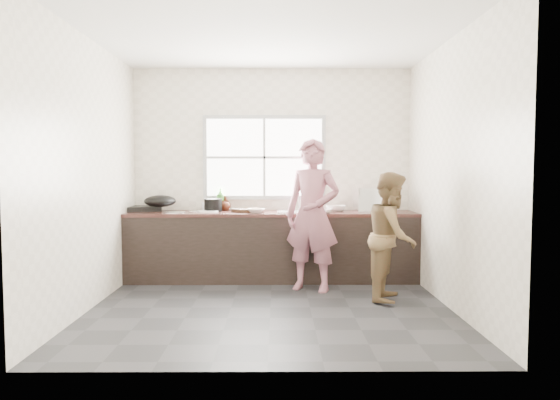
{
  "coord_description": "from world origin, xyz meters",
  "views": [
    {
      "loc": [
        0.07,
        -4.96,
        1.4
      ],
      "look_at": [
        0.1,
        0.65,
        1.05
      ],
      "focal_mm": 32.0,
      "sensor_mm": 36.0,
      "label": 1
    }
  ],
  "objects_px": {
    "dish_rack": "(371,200)",
    "cutting_board": "(248,210)",
    "bowl_held": "(325,211)",
    "bottle_brown_tall": "(225,204)",
    "pot_lid_right": "(197,211)",
    "person_side": "(392,236)",
    "pot_lid_left": "(175,212)",
    "wok": "(160,201)",
    "bottle_green": "(220,199)",
    "bowl_mince": "(256,211)",
    "black_pot": "(213,205)",
    "burner": "(144,208)",
    "plate_food": "(208,211)",
    "glass_jar": "(205,206)",
    "bowl_crabs": "(336,209)",
    "woman": "(312,220)",
    "bottle_brown_short": "(226,204)"
  },
  "relations": [
    {
      "from": "bowl_mince",
      "to": "bowl_held",
      "type": "xyz_separation_m",
      "value": [
        0.84,
        -0.09,
        0.01
      ]
    },
    {
      "from": "person_side",
      "to": "bottle_green",
      "type": "relative_size",
      "value": 4.6
    },
    {
      "from": "plate_food",
      "to": "bottle_brown_short",
      "type": "distance_m",
      "value": 0.33
    },
    {
      "from": "bowl_mince",
      "to": "glass_jar",
      "type": "xyz_separation_m",
      "value": [
        -0.69,
        0.35,
        0.03
      ]
    },
    {
      "from": "bowl_mince",
      "to": "bottle_green",
      "type": "relative_size",
      "value": 0.72
    },
    {
      "from": "woman",
      "to": "person_side",
      "type": "bearing_deg",
      "value": -4.4
    },
    {
      "from": "wok",
      "to": "dish_rack",
      "type": "xyz_separation_m",
      "value": [
        2.67,
        -0.01,
        0.02
      ]
    },
    {
      "from": "woman",
      "to": "bottle_green",
      "type": "relative_size",
      "value": 5.48
    },
    {
      "from": "bowl_held",
      "to": "bottle_brown_tall",
      "type": "relative_size",
      "value": 1.2
    },
    {
      "from": "bottle_brown_short",
      "to": "burner",
      "type": "distance_m",
      "value": 1.05
    },
    {
      "from": "person_side",
      "to": "pot_lid_left",
      "type": "relative_size",
      "value": 5.18
    },
    {
      "from": "bottle_brown_tall",
      "to": "pot_lid_right",
      "type": "distance_m",
      "value": 0.4
    },
    {
      "from": "bowl_mince",
      "to": "pot_lid_left",
      "type": "height_order",
      "value": "bowl_mince"
    },
    {
      "from": "bottle_green",
      "to": "wok",
      "type": "distance_m",
      "value": 0.76
    },
    {
      "from": "bowl_held",
      "to": "bottle_green",
      "type": "relative_size",
      "value": 0.72
    },
    {
      "from": "person_side",
      "to": "bottle_brown_tall",
      "type": "relative_size",
      "value": 7.66
    },
    {
      "from": "bowl_crabs",
      "to": "pot_lid_right",
      "type": "height_order",
      "value": "bowl_crabs"
    },
    {
      "from": "person_side",
      "to": "bottle_brown_short",
      "type": "height_order",
      "value": "person_side"
    },
    {
      "from": "bowl_mince",
      "to": "wok",
      "type": "xyz_separation_m",
      "value": [
        -1.22,
        0.15,
        0.11
      ]
    },
    {
      "from": "woman",
      "to": "plate_food",
      "type": "height_order",
      "value": "woman"
    },
    {
      "from": "bowl_mince",
      "to": "pot_lid_left",
      "type": "bearing_deg",
      "value": -179.23
    },
    {
      "from": "wok",
      "to": "bottle_green",
      "type": "bearing_deg",
      "value": 15.4
    },
    {
      "from": "dish_rack",
      "to": "pot_lid_right",
      "type": "distance_m",
      "value": 2.21
    },
    {
      "from": "bowl_mince",
      "to": "plate_food",
      "type": "height_order",
      "value": "bowl_mince"
    },
    {
      "from": "glass_jar",
      "to": "pot_lid_left",
      "type": "xyz_separation_m",
      "value": [
        -0.32,
        -0.36,
        -0.05
      ]
    },
    {
      "from": "pot_lid_left",
      "to": "plate_food",
      "type": "bearing_deg",
      "value": 12.71
    },
    {
      "from": "pot_lid_right",
      "to": "bottle_green",
      "type": "bearing_deg",
      "value": 36.38
    },
    {
      "from": "woman",
      "to": "cutting_board",
      "type": "bearing_deg",
      "value": 165.85
    },
    {
      "from": "plate_food",
      "to": "burner",
      "type": "distance_m",
      "value": 0.89
    },
    {
      "from": "bowl_crabs",
      "to": "burner",
      "type": "distance_m",
      "value": 2.47
    },
    {
      "from": "bottle_brown_tall",
      "to": "pot_lid_left",
      "type": "distance_m",
      "value": 0.69
    },
    {
      "from": "bowl_held",
      "to": "bottle_green",
      "type": "bearing_deg",
      "value": 161.58
    },
    {
      "from": "bowl_mince",
      "to": "dish_rack",
      "type": "distance_m",
      "value": 1.46
    },
    {
      "from": "bowl_mince",
      "to": "bottle_brown_short",
      "type": "bearing_deg",
      "value": 140.35
    },
    {
      "from": "dish_rack",
      "to": "cutting_board",
      "type": "bearing_deg",
      "value": 173.58
    },
    {
      "from": "bottle_brown_tall",
      "to": "wok",
      "type": "height_order",
      "value": "wok"
    },
    {
      "from": "burner",
      "to": "plate_food",
      "type": "bearing_deg",
      "value": -13.9
    },
    {
      "from": "pot_lid_left",
      "to": "dish_rack",
      "type": "bearing_deg",
      "value": 3.48
    },
    {
      "from": "dish_rack",
      "to": "pot_lid_left",
      "type": "distance_m",
      "value": 2.46
    },
    {
      "from": "person_side",
      "to": "pot_lid_right",
      "type": "bearing_deg",
      "value": 85.47
    },
    {
      "from": "burner",
      "to": "black_pot",
      "type": "bearing_deg",
      "value": -7.06
    },
    {
      "from": "pot_lid_left",
      "to": "black_pot",
      "type": "bearing_deg",
      "value": 23.04
    },
    {
      "from": "bottle_brown_tall",
      "to": "wok",
      "type": "relative_size",
      "value": 0.45
    },
    {
      "from": "bowl_held",
      "to": "bottle_green",
      "type": "distance_m",
      "value": 1.4
    },
    {
      "from": "cutting_board",
      "to": "black_pot",
      "type": "bearing_deg",
      "value": 177.13
    },
    {
      "from": "bottle_green",
      "to": "pot_lid_left",
      "type": "distance_m",
      "value": 0.65
    },
    {
      "from": "bottle_green",
      "to": "pot_lid_left",
      "type": "xyz_separation_m",
      "value": [
        -0.52,
        -0.36,
        -0.14
      ]
    },
    {
      "from": "glass_jar",
      "to": "pot_lid_right",
      "type": "distance_m",
      "value": 0.22
    },
    {
      "from": "black_pot",
      "to": "pot_lid_left",
      "type": "distance_m",
      "value": 0.5
    },
    {
      "from": "glass_jar",
      "to": "pot_lid_right",
      "type": "relative_size",
      "value": 0.48
    }
  ]
}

